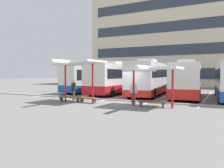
{
  "coord_description": "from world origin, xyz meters",
  "views": [
    {
      "loc": [
        7.61,
        -16.98,
        2.33
      ],
      "look_at": [
        -2.32,
        2.31,
        1.33
      ],
      "focal_mm": 36.28,
      "sensor_mm": 36.0,
      "label": 1
    }
  ],
  "objects_px": {
    "coach_bus_1": "(119,79)",
    "waiting_shelter_1": "(151,69)",
    "bench_1": "(88,99)",
    "waiting_passenger_0": "(134,91)",
    "coach_bus_2": "(151,79)",
    "coach_bus_3": "(187,80)",
    "coach_bus_0": "(94,79)",
    "bench_0": "(69,98)",
    "waiting_shelter_0": "(76,64)",
    "waiting_passenger_1": "(74,89)",
    "bench_2": "(152,102)"
  },
  "relations": [
    {
      "from": "coach_bus_0",
      "to": "waiting_shelter_1",
      "type": "distance_m",
      "value": 14.19
    },
    {
      "from": "coach_bus_3",
      "to": "waiting_passenger_1",
      "type": "relative_size",
      "value": 6.03
    },
    {
      "from": "waiting_passenger_0",
      "to": "bench_1",
      "type": "bearing_deg",
      "value": -160.28
    },
    {
      "from": "bench_1",
      "to": "bench_2",
      "type": "xyz_separation_m",
      "value": [
        5.18,
        0.16,
        0.01
      ]
    },
    {
      "from": "coach_bus_2",
      "to": "waiting_shelter_1",
      "type": "relative_size",
      "value": 2.43
    },
    {
      "from": "coach_bus_0",
      "to": "coach_bus_3",
      "type": "height_order",
      "value": "coach_bus_0"
    },
    {
      "from": "coach_bus_1",
      "to": "waiting_shelter_1",
      "type": "xyz_separation_m",
      "value": [
        6.89,
        -9.3,
        0.92
      ]
    },
    {
      "from": "bench_0",
      "to": "bench_2",
      "type": "height_order",
      "value": "same"
    },
    {
      "from": "coach_bus_3",
      "to": "waiting_shelter_0",
      "type": "xyz_separation_m",
      "value": [
        -7.17,
        -8.4,
        1.44
      ]
    },
    {
      "from": "waiting_passenger_1",
      "to": "coach_bus_0",
      "type": "bearing_deg",
      "value": 110.66
    },
    {
      "from": "coach_bus_1",
      "to": "bench_1",
      "type": "relative_size",
      "value": 7.37
    },
    {
      "from": "coach_bus_3",
      "to": "bench_0",
      "type": "bearing_deg",
      "value": -134.61
    },
    {
      "from": "coach_bus_1",
      "to": "waiting_shelter_1",
      "type": "bearing_deg",
      "value": -53.49
    },
    {
      "from": "waiting_shelter_0",
      "to": "waiting_passenger_1",
      "type": "relative_size",
      "value": 2.65
    },
    {
      "from": "bench_0",
      "to": "waiting_passenger_1",
      "type": "bearing_deg",
      "value": 103.47
    },
    {
      "from": "bench_2",
      "to": "coach_bus_1",
      "type": "bearing_deg",
      "value": 127.05
    },
    {
      "from": "waiting_shelter_0",
      "to": "waiting_shelter_1",
      "type": "bearing_deg",
      "value": 2.42
    },
    {
      "from": "coach_bus_1",
      "to": "waiting_passenger_1",
      "type": "xyz_separation_m",
      "value": [
        -0.3,
        -8.46,
        -0.68
      ]
    },
    {
      "from": "bench_1",
      "to": "coach_bus_2",
      "type": "bearing_deg",
      "value": 74.98
    },
    {
      "from": "bench_1",
      "to": "waiting_shelter_1",
      "type": "height_order",
      "value": "waiting_shelter_1"
    },
    {
      "from": "coach_bus_1",
      "to": "waiting_passenger_0",
      "type": "relative_size",
      "value": 7.0
    },
    {
      "from": "waiting_shelter_1",
      "to": "bench_2",
      "type": "bearing_deg",
      "value": 90.0
    },
    {
      "from": "waiting_passenger_0",
      "to": "coach_bus_2",
      "type": "bearing_deg",
      "value": 97.7
    },
    {
      "from": "waiting_shelter_1",
      "to": "waiting_passenger_0",
      "type": "relative_size",
      "value": 2.74
    },
    {
      "from": "waiting_shelter_1",
      "to": "coach_bus_2",
      "type": "bearing_deg",
      "value": 107.68
    },
    {
      "from": "bench_1",
      "to": "waiting_passenger_0",
      "type": "distance_m",
      "value": 3.67
    },
    {
      "from": "coach_bus_2",
      "to": "waiting_shelter_1",
      "type": "xyz_separation_m",
      "value": [
        2.81,
        -8.83,
        0.84
      ]
    },
    {
      "from": "coach_bus_1",
      "to": "waiting_passenger_0",
      "type": "height_order",
      "value": "coach_bus_1"
    },
    {
      "from": "coach_bus_3",
      "to": "coach_bus_1",
      "type": "bearing_deg",
      "value": 171.73
    },
    {
      "from": "coach_bus_1",
      "to": "waiting_shelter_1",
      "type": "relative_size",
      "value": 2.55
    },
    {
      "from": "coach_bus_0",
      "to": "coach_bus_1",
      "type": "distance_m",
      "value": 3.59
    },
    {
      "from": "coach_bus_0",
      "to": "bench_2",
      "type": "relative_size",
      "value": 5.54
    },
    {
      "from": "coach_bus_1",
      "to": "coach_bus_0",
      "type": "bearing_deg",
      "value": 176.28
    },
    {
      "from": "bench_0",
      "to": "waiting_shelter_1",
      "type": "relative_size",
      "value": 0.42
    },
    {
      "from": "coach_bus_0",
      "to": "bench_0",
      "type": "bearing_deg",
      "value": -69.98
    },
    {
      "from": "waiting_shelter_0",
      "to": "waiting_passenger_1",
      "type": "bearing_deg",
      "value": 135.29
    },
    {
      "from": "coach_bus_2",
      "to": "bench_0",
      "type": "height_order",
      "value": "coach_bus_2"
    },
    {
      "from": "bench_0",
      "to": "bench_1",
      "type": "distance_m",
      "value": 1.8
    },
    {
      "from": "coach_bus_3",
      "to": "waiting_shelter_0",
      "type": "height_order",
      "value": "coach_bus_3"
    },
    {
      "from": "coach_bus_3",
      "to": "bench_1",
      "type": "distance_m",
      "value": 10.35
    },
    {
      "from": "coach_bus_2",
      "to": "coach_bus_3",
      "type": "height_order",
      "value": "coach_bus_2"
    },
    {
      "from": "bench_0",
      "to": "waiting_shelter_1",
      "type": "distance_m",
      "value": 7.34
    },
    {
      "from": "coach_bus_3",
      "to": "bench_1",
      "type": "bearing_deg",
      "value": -127.65
    },
    {
      "from": "coach_bus_3",
      "to": "bench_2",
      "type": "distance_m",
      "value": 8.14
    },
    {
      "from": "waiting_shelter_0",
      "to": "waiting_passenger_0",
      "type": "bearing_deg",
      "value": 19.16
    },
    {
      "from": "coach_bus_2",
      "to": "waiting_passenger_0",
      "type": "height_order",
      "value": "coach_bus_2"
    },
    {
      "from": "waiting_shelter_0",
      "to": "waiting_passenger_0",
      "type": "distance_m",
      "value": 5.01
    },
    {
      "from": "bench_1",
      "to": "coach_bus_1",
      "type": "bearing_deg",
      "value": 100.42
    },
    {
      "from": "waiting_passenger_1",
      "to": "bench_2",
      "type": "bearing_deg",
      "value": -5.26
    },
    {
      "from": "waiting_shelter_1",
      "to": "waiting_passenger_0",
      "type": "bearing_deg",
      "value": 145.37
    }
  ]
}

